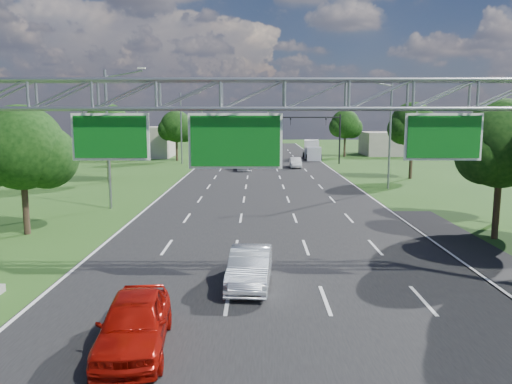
{
  "coord_description": "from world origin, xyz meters",
  "views": [
    {
      "loc": [
        -0.71,
        -6.08,
        6.73
      ],
      "look_at": [
        -0.77,
        15.86,
        3.4
      ],
      "focal_mm": 35.0,
      "sensor_mm": 36.0,
      "label": 1
    }
  ],
  "objects_px": {
    "sign_gantry": "(286,112)",
    "box_truck": "(312,150)",
    "traffic_signal": "(315,128)",
    "red_coupe": "(134,323)",
    "silver_sedan": "(250,267)"
  },
  "relations": [
    {
      "from": "sign_gantry",
      "to": "box_truck",
      "type": "height_order",
      "value": "sign_gantry"
    },
    {
      "from": "sign_gantry",
      "to": "box_truck",
      "type": "relative_size",
      "value": 2.95
    },
    {
      "from": "traffic_signal",
      "to": "box_truck",
      "type": "distance_m",
      "value": 9.29
    },
    {
      "from": "sign_gantry",
      "to": "red_coupe",
      "type": "distance_m",
      "value": 8.8
    },
    {
      "from": "sign_gantry",
      "to": "silver_sedan",
      "type": "xyz_separation_m",
      "value": [
        -1.33,
        1.23,
        -6.14
      ]
    },
    {
      "from": "traffic_signal",
      "to": "silver_sedan",
      "type": "bearing_deg",
      "value": -99.3
    },
    {
      "from": "sign_gantry",
      "to": "silver_sedan",
      "type": "distance_m",
      "value": 6.4
    },
    {
      "from": "sign_gantry",
      "to": "traffic_signal",
      "type": "relative_size",
      "value": 1.92
    },
    {
      "from": "box_truck",
      "to": "silver_sedan",
      "type": "bearing_deg",
      "value": -93.65
    },
    {
      "from": "traffic_signal",
      "to": "red_coupe",
      "type": "distance_m",
      "value": 58.74
    },
    {
      "from": "traffic_signal",
      "to": "box_truck",
      "type": "bearing_deg",
      "value": 86.49
    },
    {
      "from": "silver_sedan",
      "to": "box_truck",
      "type": "relative_size",
      "value": 0.57
    },
    {
      "from": "box_truck",
      "to": "sign_gantry",
      "type": "bearing_deg",
      "value": -92.26
    },
    {
      "from": "traffic_signal",
      "to": "red_coupe",
      "type": "relative_size",
      "value": 2.55
    },
    {
      "from": "traffic_signal",
      "to": "box_truck",
      "type": "xyz_separation_m",
      "value": [
        0.52,
        8.48,
        -3.75
      ]
    }
  ]
}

